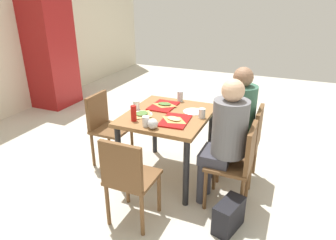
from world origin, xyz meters
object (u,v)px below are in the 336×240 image
(handbag, at_px, (229,216))
(pizza_slice_c, at_px, (142,114))
(chair_left_end, at_px, (128,176))
(foil_bundle, at_px, (153,124))
(drink_fridge, at_px, (51,53))
(pizza_slice_a, at_px, (174,119))
(soda_can, at_px, (180,96))
(chair_far_side, at_px, (105,123))
(person_in_brown_jacket, at_px, (236,116))
(plastic_cup_b, at_px, (202,113))
(chair_near_left, at_px, (238,160))
(tray_red_far, at_px, (163,106))
(paper_plate_near_edge, at_px, (194,112))
(chair_near_right, at_px, (247,139))
(person_in_red, at_px, (225,134))
(plastic_cup_c, at_px, (146,121))
(paper_plate_center, at_px, (142,115))
(condiment_bottle, at_px, (134,113))
(pizza_slice_b, at_px, (165,104))
(tray_red_near, at_px, (175,121))
(plastic_cup_a, at_px, (136,105))
(main_table, at_px, (168,123))

(handbag, bearing_deg, pizza_slice_c, 67.53)
(chair_left_end, xyz_separation_m, foil_bundle, (0.46, -0.02, 0.30))
(drink_fridge, bearing_deg, chair_left_end, -128.64)
(pizza_slice_a, relative_size, soda_can, 2.07)
(chair_far_side, relative_size, person_in_brown_jacket, 0.67)
(plastic_cup_b, bearing_deg, chair_near_left, -120.76)
(tray_red_far, xyz_separation_m, paper_plate_near_edge, (-0.02, -0.36, -0.00))
(tray_red_far, bearing_deg, chair_near_right, -85.57)
(chair_near_left, distance_m, person_in_red, 0.28)
(plastic_cup_c, bearing_deg, tray_red_far, 6.55)
(paper_plate_center, relative_size, paper_plate_near_edge, 1.00)
(chair_far_side, bearing_deg, person_in_red, -99.29)
(condiment_bottle, bearing_deg, person_in_brown_jacket, -58.38)
(paper_plate_center, xyz_separation_m, pizza_slice_b, (0.33, -0.11, 0.02))
(paper_plate_center, distance_m, pizza_slice_b, 0.35)
(paper_plate_center, bearing_deg, pizza_slice_a, -94.31)
(plastic_cup_b, bearing_deg, chair_near_right, -64.04)
(chair_far_side, xyz_separation_m, pizza_slice_a, (-0.17, -0.95, 0.28))
(chair_far_side, xyz_separation_m, plastic_cup_b, (0.02, -1.17, 0.30))
(chair_near_right, height_order, chair_far_side, same)
(chair_near_right, distance_m, soda_can, 0.91)
(person_in_brown_jacket, xyz_separation_m, foil_bundle, (-0.65, 0.65, 0.06))
(condiment_bottle, relative_size, handbag, 0.50)
(person_in_brown_jacket, bearing_deg, chair_near_right, -90.00)
(tray_red_near, bearing_deg, drink_fridge, 62.22)
(chair_near_right, distance_m, person_in_red, 0.56)
(plastic_cup_a, bearing_deg, handbag, -115.53)
(tray_red_near, height_order, paper_plate_center, tray_red_near)
(paper_plate_center, xyz_separation_m, handbag, (-0.45, -1.06, -0.62))
(chair_near_left, relative_size, chair_far_side, 1.00)
(chair_left_end, height_order, handbag, chair_left_end)
(chair_left_end, distance_m, soda_can, 1.32)
(paper_plate_near_edge, height_order, foil_bundle, foil_bundle)
(chair_far_side, height_order, tray_red_far, chair_far_side)
(pizza_slice_a, xyz_separation_m, drink_fridge, (1.58, 2.99, 0.17))
(person_in_brown_jacket, xyz_separation_m, tray_red_far, (-0.07, 0.80, 0.02))
(chair_near_left, xyz_separation_m, pizza_slice_c, (0.09, 1.04, 0.27))
(chair_near_left, height_order, pizza_slice_b, chair_near_left)
(soda_can, distance_m, handbag, 1.48)
(plastic_cup_a, bearing_deg, chair_far_side, 86.90)
(tray_red_far, bearing_deg, drink_fridge, 65.50)
(person_in_red, height_order, tray_red_near, person_in_red)
(chair_left_end, height_order, pizza_slice_b, chair_left_end)
(chair_far_side, distance_m, soda_can, 0.94)
(person_in_red, xyz_separation_m, handbag, (-0.35, -0.16, -0.60))
(plastic_cup_c, bearing_deg, chair_far_side, 62.56)
(plastic_cup_b, bearing_deg, plastic_cup_a, 93.82)
(condiment_bottle, height_order, foil_bundle, condiment_bottle)
(main_table, bearing_deg, paper_plate_near_edge, -58.23)
(tray_red_far, xyz_separation_m, foil_bundle, (-0.58, -0.15, 0.04))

